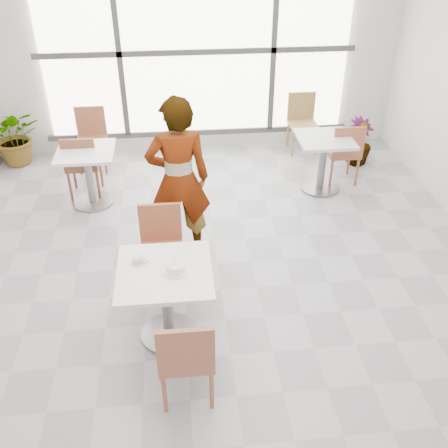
{
  "coord_description": "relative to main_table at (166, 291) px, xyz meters",
  "views": [
    {
      "loc": [
        -0.37,
        -3.92,
        3.39
      ],
      "look_at": [
        0.0,
        -0.3,
        1.0
      ],
      "focal_mm": 40.42,
      "sensor_mm": 36.0,
      "label": 1
    }
  ],
  "objects": [
    {
      "name": "floor",
      "position": [
        0.53,
        0.58,
        -0.52
      ],
      "size": [
        7.0,
        7.0,
        0.0
      ],
      "primitive_type": "plane",
      "color": "#9E9EA5",
      "rests_on": "ground"
    },
    {
      "name": "wall_back",
      "position": [
        0.53,
        4.08,
        0.98
      ],
      "size": [
        6.0,
        0.0,
        6.0
      ],
      "primitive_type": "plane",
      "rotation": [
        1.57,
        0.0,
        0.0
      ],
      "color": "silver",
      "rests_on": "ground"
    },
    {
      "name": "window",
      "position": [
        0.53,
        4.01,
        0.98
      ],
      "size": [
        4.6,
        0.07,
        2.52
      ],
      "color": "white",
      "rests_on": "ground"
    },
    {
      "name": "main_table",
      "position": [
        0.0,
        0.0,
        0.0
      ],
      "size": [
        0.8,
        0.8,
        0.75
      ],
      "color": "white",
      "rests_on": "ground"
    },
    {
      "name": "chair_near",
      "position": [
        0.14,
        -0.72,
        -0.02
      ],
      "size": [
        0.42,
        0.42,
        0.87
      ],
      "rotation": [
        0.0,
        0.0,
        3.14
      ],
      "color": "#9A5B41",
      "rests_on": "ground"
    },
    {
      "name": "chair_far",
      "position": [
        -0.04,
        0.78,
        -0.02
      ],
      "size": [
        0.42,
        0.42,
        0.87
      ],
      "color": "#9D5234",
      "rests_on": "ground"
    },
    {
      "name": "oatmeal_bowl",
      "position": [
        0.1,
        -0.02,
        0.27
      ],
      "size": [
        0.21,
        0.21,
        0.09
      ],
      "color": "white",
      "rests_on": "main_table"
    },
    {
      "name": "coffee_cup",
      "position": [
        -0.22,
        0.13,
        0.26
      ],
      "size": [
        0.16,
        0.13,
        0.07
      ],
      "color": "silver",
      "rests_on": "main_table"
    },
    {
      "name": "person",
      "position": [
        0.16,
        1.28,
        0.38
      ],
      "size": [
        0.69,
        0.48,
        1.81
      ],
      "primitive_type": "imported",
      "rotation": [
        0.0,
        0.0,
        3.22
      ],
      "color": "black",
      "rests_on": "ground"
    },
    {
      "name": "bg_table_left",
      "position": [
        -0.96,
        2.46,
        -0.04
      ],
      "size": [
        0.7,
        0.7,
        0.75
      ],
      "color": "white",
      "rests_on": "ground"
    },
    {
      "name": "bg_table_right",
      "position": [
        2.08,
        2.54,
        -0.04
      ],
      "size": [
        0.7,
        0.7,
        0.75
      ],
      "color": "silver",
      "rests_on": "ground"
    },
    {
      "name": "bg_chair_left_near",
      "position": [
        -1.06,
        2.65,
        -0.02
      ],
      "size": [
        0.42,
        0.42,
        0.87
      ],
      "rotation": [
        0.0,
        0.0,
        3.14
      ],
      "color": "brown",
      "rests_on": "ground"
    },
    {
      "name": "bg_chair_left_far",
      "position": [
        -1.05,
        3.57,
        -0.02
      ],
      "size": [
        0.42,
        0.42,
        0.87
      ],
      "color": "#9B593E",
      "rests_on": "ground"
    },
    {
      "name": "bg_chair_right_near",
      "position": [
        2.41,
        2.66,
        -0.02
      ],
      "size": [
        0.42,
        0.42,
        0.87
      ],
      "rotation": [
        0.0,
        0.0,
        3.14
      ],
      "color": "#A4593C",
      "rests_on": "ground"
    },
    {
      "name": "bg_chair_right_far",
      "position": [
        2.1,
        3.86,
        -0.02
      ],
      "size": [
        0.42,
        0.42,
        0.87
      ],
      "color": "#A58148",
      "rests_on": "ground"
    },
    {
      "name": "plant_left",
      "position": [
        -2.17,
        3.78,
        -0.1
      ],
      "size": [
        0.84,
        0.75,
        0.84
      ],
      "primitive_type": "imported",
      "rotation": [
        0.0,
        0.0,
        0.13
      ],
      "color": "#56753E",
      "rests_on": "ground"
    },
    {
      "name": "plant_right",
      "position": [
        2.82,
        3.25,
        -0.18
      ],
      "size": [
        0.5,
        0.5,
        0.69
      ],
      "primitive_type": "imported",
      "rotation": [
        0.0,
        0.0,
        0.37
      ],
      "color": "#528D4F",
      "rests_on": "ground"
    }
  ]
}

